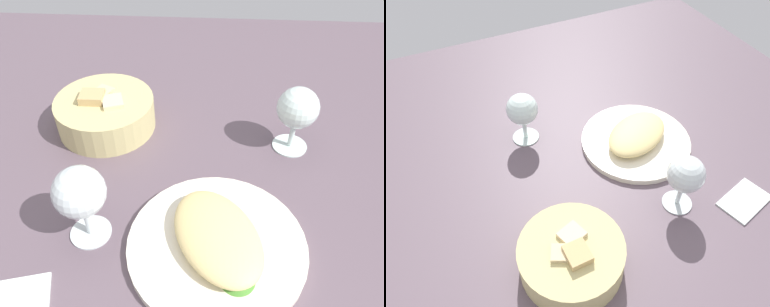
% 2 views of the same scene
% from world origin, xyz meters
% --- Properties ---
extents(ground_plane, '(1.40, 1.40, 0.02)m').
position_xyz_m(ground_plane, '(0.00, 0.00, -0.01)').
color(ground_plane, '#5E4E58').
extents(plate, '(0.27, 0.27, 0.01)m').
position_xyz_m(plate, '(-0.11, -0.04, 0.01)').
color(plate, white).
rests_on(plate, ground_plane).
extents(omelette, '(0.21, 0.18, 0.04)m').
position_xyz_m(omelette, '(-0.11, -0.04, 0.03)').
color(omelette, '#E9CE83').
rests_on(omelette, plate).
extents(lettuce_garnish, '(0.05, 0.05, 0.02)m').
position_xyz_m(lettuce_garnish, '(-0.17, -0.07, 0.02)').
color(lettuce_garnish, '#498C31').
rests_on(lettuce_garnish, plate).
extents(bread_basket, '(0.19, 0.19, 0.08)m').
position_xyz_m(bread_basket, '(0.17, 0.18, 0.03)').
color(bread_basket, '#C9BB7C').
rests_on(bread_basket, ground_plane).
extents(wine_glass_near, '(0.08, 0.08, 0.13)m').
position_xyz_m(wine_glass_near, '(0.13, -0.18, 0.09)').
color(wine_glass_near, silver).
rests_on(wine_glass_near, ground_plane).
extents(wine_glass_far, '(0.08, 0.08, 0.13)m').
position_xyz_m(wine_glass_far, '(-0.09, 0.15, 0.09)').
color(wine_glass_far, silver).
rests_on(wine_glass_far, ground_plane).
extents(folded_napkin, '(0.12, 0.10, 0.01)m').
position_xyz_m(folded_napkin, '(-0.23, 0.21, 0.00)').
color(folded_napkin, white).
rests_on(folded_napkin, ground_plane).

